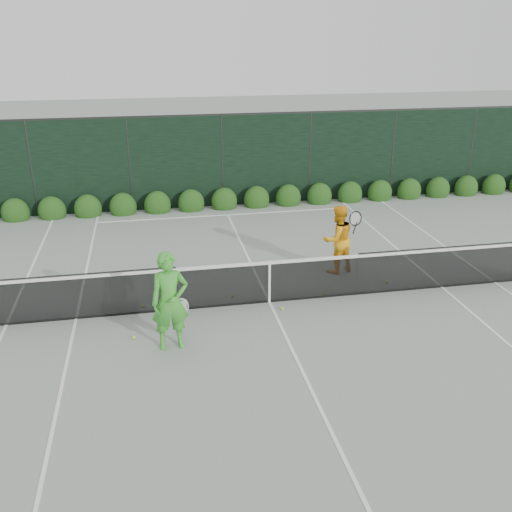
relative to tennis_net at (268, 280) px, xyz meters
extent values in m
plane|color=gray|center=(0.02, 0.00, -0.53)|extent=(80.00, 80.00, 0.00)
cube|color=black|center=(-4.18, 0.00, -0.02)|extent=(4.40, 0.01, 1.02)
cube|color=black|center=(0.02, 0.00, -0.05)|extent=(4.00, 0.01, 0.96)
cube|color=black|center=(4.22, 0.00, -0.02)|extent=(4.40, 0.01, 1.02)
cube|color=white|center=(0.02, 0.00, 0.41)|extent=(12.80, 0.03, 0.07)
cube|color=black|center=(0.02, 0.00, -0.51)|extent=(12.80, 0.02, 0.04)
cube|color=white|center=(0.02, 0.00, -0.07)|extent=(0.05, 0.03, 0.91)
imported|color=green|center=(-2.18, -1.47, 0.42)|extent=(0.74, 0.53, 1.90)
torus|color=silver|center=(-1.98, -1.37, 0.22)|extent=(0.30, 0.08, 0.30)
cylinder|color=black|center=(-1.98, -1.37, -0.02)|extent=(0.10, 0.03, 0.30)
imported|color=#FFB015|center=(2.00, 1.36, 0.32)|extent=(0.98, 0.85, 1.70)
torus|color=black|center=(2.35, 1.16, 0.89)|extent=(0.30, 0.05, 0.30)
cylinder|color=black|center=(2.35, 1.16, 0.65)|extent=(0.10, 0.03, 0.30)
cube|color=white|center=(-5.46, 0.00, -0.53)|extent=(0.06, 23.77, 0.01)
cube|color=white|center=(5.51, 0.00, -0.53)|extent=(0.06, 23.77, 0.01)
cube|color=white|center=(-4.09, 0.00, -0.53)|extent=(0.06, 23.77, 0.01)
cube|color=white|center=(4.14, 0.00, -0.53)|extent=(0.06, 23.77, 0.01)
cube|color=white|center=(0.02, 11.88, -0.53)|extent=(11.03, 0.06, 0.01)
cube|color=white|center=(0.02, 6.40, -0.53)|extent=(8.23, 0.06, 0.01)
cube|color=white|center=(0.02, 0.00, -0.53)|extent=(0.06, 12.80, 0.01)
cube|color=black|center=(0.02, 7.50, 0.97)|extent=(32.00, 0.06, 3.00)
cube|color=#262826|center=(0.02, 7.50, 2.50)|extent=(32.00, 0.06, 0.06)
cylinder|color=#262826|center=(-5.98, 7.50, 0.97)|extent=(0.08, 0.08, 3.00)
cylinder|color=#262826|center=(-2.98, 7.50, 0.97)|extent=(0.08, 0.08, 3.00)
cylinder|color=#262826|center=(0.02, 7.50, 0.97)|extent=(0.08, 0.08, 3.00)
cylinder|color=#262826|center=(3.02, 7.50, 0.97)|extent=(0.08, 0.08, 3.00)
cylinder|color=#262826|center=(6.02, 7.50, 0.97)|extent=(0.08, 0.08, 3.00)
cylinder|color=#262826|center=(9.02, 7.50, 0.97)|extent=(0.08, 0.08, 3.00)
ellipsoid|color=#143D10|center=(-6.58, 7.15, -0.30)|extent=(0.86, 0.65, 0.94)
ellipsoid|color=#143D10|center=(-5.48, 7.15, -0.30)|extent=(0.86, 0.65, 0.94)
ellipsoid|color=#143D10|center=(-4.38, 7.15, -0.30)|extent=(0.86, 0.65, 0.94)
ellipsoid|color=#143D10|center=(-3.28, 7.15, -0.30)|extent=(0.86, 0.65, 0.94)
ellipsoid|color=#143D10|center=(-2.18, 7.15, -0.30)|extent=(0.86, 0.65, 0.94)
ellipsoid|color=#143D10|center=(-1.08, 7.15, -0.30)|extent=(0.86, 0.65, 0.94)
ellipsoid|color=#143D10|center=(0.02, 7.15, -0.30)|extent=(0.86, 0.65, 0.94)
ellipsoid|color=#143D10|center=(1.12, 7.15, -0.30)|extent=(0.86, 0.65, 0.94)
ellipsoid|color=#143D10|center=(2.22, 7.15, -0.30)|extent=(0.86, 0.65, 0.94)
ellipsoid|color=#143D10|center=(3.32, 7.15, -0.30)|extent=(0.86, 0.65, 0.94)
ellipsoid|color=#143D10|center=(4.42, 7.15, -0.30)|extent=(0.86, 0.65, 0.94)
ellipsoid|color=#143D10|center=(5.52, 7.15, -0.30)|extent=(0.86, 0.65, 0.94)
ellipsoid|color=#143D10|center=(6.62, 7.15, -0.30)|extent=(0.86, 0.65, 0.94)
ellipsoid|color=#143D10|center=(7.72, 7.15, -0.30)|extent=(0.86, 0.65, 0.94)
ellipsoid|color=#143D10|center=(8.82, 7.15, -0.30)|extent=(0.86, 0.65, 0.94)
ellipsoid|color=#143D10|center=(9.92, 7.15, -0.30)|extent=(0.86, 0.65, 0.94)
sphere|color=#CAD930|center=(1.31, 0.07, -0.50)|extent=(0.07, 0.07, 0.07)
sphere|color=#CAD930|center=(-0.74, 0.39, -0.50)|extent=(0.07, 0.07, 0.07)
sphere|color=#CAD930|center=(-2.90, -1.05, -0.50)|extent=(0.07, 0.07, 0.07)
sphere|color=#CAD930|center=(0.22, -0.41, -0.50)|extent=(0.07, 0.07, 0.07)
sphere|color=#CAD930|center=(2.96, 0.45, -0.50)|extent=(0.07, 0.07, 0.07)
sphere|color=#CAD930|center=(-2.72, 0.26, -0.50)|extent=(0.07, 0.07, 0.07)
camera|label=1|loc=(-2.40, -11.02, 5.11)|focal=40.00mm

